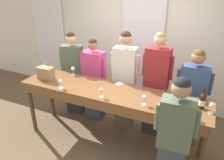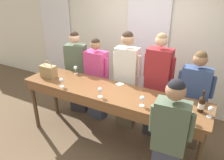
{
  "view_description": "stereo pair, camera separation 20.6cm",
  "coord_description": "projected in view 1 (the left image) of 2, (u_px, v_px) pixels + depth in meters",
  "views": [
    {
      "loc": [
        1.26,
        -2.71,
        2.59
      ],
      "look_at": [
        0.0,
        0.07,
        1.16
      ],
      "focal_mm": 35.0,
      "sensor_mm": 36.0,
      "label": 1
    },
    {
      "loc": [
        1.45,
        -2.61,
        2.59
      ],
      "look_at": [
        0.0,
        0.07,
        1.16
      ],
      "focal_mm": 35.0,
      "sensor_mm": 36.0,
      "label": 2
    }
  ],
  "objects": [
    {
      "name": "wall_back",
      "position": [
        143.0,
        41.0,
        4.56
      ],
      "size": [
        12.0,
        0.06,
        2.8
      ],
      "color": "silver",
      "rests_on": "ground_plane"
    },
    {
      "name": "napkin",
      "position": [
        119.0,
        84.0,
        3.58
      ],
      "size": [
        0.14,
        0.14,
        0.0
      ],
      "color": "white",
      "rests_on": "tasting_bar"
    },
    {
      "name": "wine_glass_front_right",
      "position": [
        73.0,
        69.0,
        3.88
      ],
      "size": [
        0.07,
        0.07,
        0.15
      ],
      "color": "white",
      "rests_on": "tasting_bar"
    },
    {
      "name": "guest_pink_top",
      "position": [
        94.0,
        80.0,
        4.15
      ],
      "size": [
        0.51,
        0.28,
        1.63
      ],
      "color": "#383D51",
      "rests_on": "ground_plane"
    },
    {
      "name": "wine_glass_center_mid",
      "position": [
        212.0,
        106.0,
        2.77
      ],
      "size": [
        0.07,
        0.07,
        0.15
      ],
      "color": "white",
      "rests_on": "tasting_bar"
    },
    {
      "name": "curtain_panel_center",
      "position": [
        142.0,
        44.0,
        4.53
      ],
      "size": [
        0.88,
        0.03,
        2.69
      ],
      "color": "white",
      "rests_on": "ground_plane"
    },
    {
      "name": "wine_bottle",
      "position": [
        202.0,
        101.0,
        2.87
      ],
      "size": [
        0.08,
        0.08,
        0.31
      ],
      "color": "black",
      "rests_on": "tasting_bar"
    },
    {
      "name": "tasting_bar",
      "position": [
        109.0,
        97.0,
        3.4
      ],
      "size": [
        3.0,
        0.69,
        1.01
      ],
      "color": "brown",
      "rests_on": "ground_plane"
    },
    {
      "name": "handbag",
      "position": [
        46.0,
        73.0,
        3.72
      ],
      "size": [
        0.28,
        0.15,
        0.31
      ],
      "color": "#997A4C",
      "rests_on": "tasting_bar"
    },
    {
      "name": "curtain_panel_left",
      "position": [
        49.0,
        33.0,
        5.43
      ],
      "size": [
        0.88,
        0.03,
        2.69
      ],
      "color": "white",
      "rests_on": "ground_plane"
    },
    {
      "name": "guest_cream_sweater",
      "position": [
        125.0,
        80.0,
        3.87
      ],
      "size": [
        0.51,
        0.25,
        1.82
      ],
      "color": "brown",
      "rests_on": "ground_plane"
    },
    {
      "name": "guest_striped_shirt",
      "position": [
        156.0,
        86.0,
        3.66
      ],
      "size": [
        0.5,
        0.25,
        1.85
      ],
      "color": "#28282D",
      "rests_on": "ground_plane"
    },
    {
      "name": "host_pouring",
      "position": [
        174.0,
        139.0,
        2.56
      ],
      "size": [
        0.49,
        0.25,
        1.67
      ],
      "color": "#383D51",
      "rests_on": "ground_plane"
    },
    {
      "name": "guest_olive_jacket",
      "position": [
        73.0,
        73.0,
        4.3
      ],
      "size": [
        0.5,
        0.29,
        1.7
      ],
      "color": "#28282D",
      "rests_on": "ground_plane"
    },
    {
      "name": "wine_glass_center_left",
      "position": [
        101.0,
        90.0,
        3.14
      ],
      "size": [
        0.07,
        0.07,
        0.15
      ],
      "color": "white",
      "rests_on": "tasting_bar"
    },
    {
      "name": "wine_glass_front_left",
      "position": [
        60.0,
        82.0,
        3.4
      ],
      "size": [
        0.07,
        0.07,
        0.15
      ],
      "color": "white",
      "rests_on": "tasting_bar"
    },
    {
      "name": "guest_navy_coat",
      "position": [
        191.0,
        97.0,
        3.48
      ],
      "size": [
        0.54,
        0.21,
        1.66
      ],
      "color": "brown",
      "rests_on": "ground_plane"
    },
    {
      "name": "ground_plane",
      "position": [
        110.0,
        142.0,
        3.8
      ],
      "size": [
        18.0,
        18.0,
        0.0
      ],
      "primitive_type": "plane",
      "color": "brown"
    },
    {
      "name": "wine_glass_center_right",
      "position": [
        194.0,
        111.0,
        2.66
      ],
      "size": [
        0.07,
        0.07,
        0.15
      ],
      "color": "white",
      "rests_on": "tasting_bar"
    },
    {
      "name": "wine_glass_front_mid",
      "position": [
        144.0,
        98.0,
        2.95
      ],
      "size": [
        0.07,
        0.07,
        0.15
      ],
      "color": "white",
      "rests_on": "tasting_bar"
    }
  ]
}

